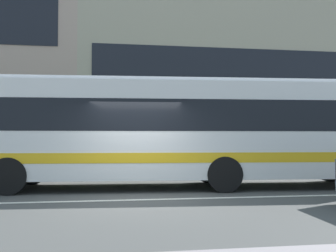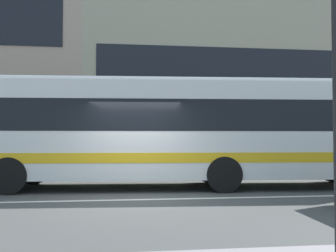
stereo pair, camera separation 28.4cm
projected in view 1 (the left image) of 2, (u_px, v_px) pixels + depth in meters
The scene contains 5 objects.
ground_plane at pixel (138, 200), 9.14m from camera, with size 160.00×160.00×0.00m, color #454644.
lane_centre_line at pixel (138, 200), 9.14m from camera, with size 60.00×0.16×0.01m, color silver.
hedge_row_far at pixel (119, 165), 14.58m from camera, with size 14.49×1.10×0.92m, color #315E2B.
apartment_block_right at pixel (222, 91), 26.05m from camera, with size 18.82×10.48×9.60m.
transit_bus at pixel (191, 129), 11.57m from camera, with size 12.29×3.27×3.24m.
Camera 1 is at (-0.63, -9.20, 1.49)m, focal length 40.07 mm.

